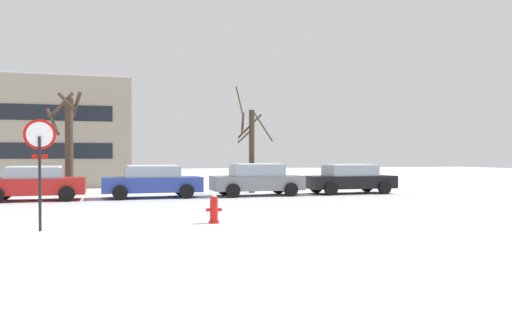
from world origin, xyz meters
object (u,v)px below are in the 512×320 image
at_px(fire_hydrant, 214,209).
at_px(parked_car_gray, 257,179).
at_px(parked_car_blue, 152,181).
at_px(parked_car_black, 350,179).
at_px(stop_sign, 40,153).
at_px(parked_car_red, 35,183).

relative_size(fire_hydrant, parked_car_gray, 0.19).
height_order(parked_car_blue, parked_car_black, parked_car_black).
distance_m(stop_sign, parked_car_red, 9.56).
height_order(parked_car_gray, parked_car_black, parked_car_gray).
relative_size(fire_hydrant, parked_car_red, 0.20).
height_order(parked_car_blue, parked_car_gray, parked_car_gray).
bearing_deg(stop_sign, parked_car_blue, 69.90).
bearing_deg(parked_car_black, parked_car_blue, 179.08).
bearing_deg(fire_hydrant, parked_car_gray, 66.75).
bearing_deg(parked_car_gray, fire_hydrant, -113.25).
height_order(stop_sign, parked_car_black, stop_sign).
height_order(stop_sign, parked_car_red, stop_sign).
height_order(stop_sign, parked_car_blue, stop_sign).
distance_m(stop_sign, parked_car_black, 16.19).
distance_m(fire_hydrant, parked_car_red, 10.79).
bearing_deg(fire_hydrant, parked_car_black, 45.99).
xyz_separation_m(stop_sign, fire_hydrant, (4.46, 0.31, -1.55)).
height_order(stop_sign, parked_car_gray, stop_sign).
distance_m(parked_car_gray, parked_car_black, 4.85).
bearing_deg(stop_sign, parked_car_red, 98.36).
relative_size(stop_sign, fire_hydrant, 3.45).
distance_m(stop_sign, parked_car_blue, 10.18).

